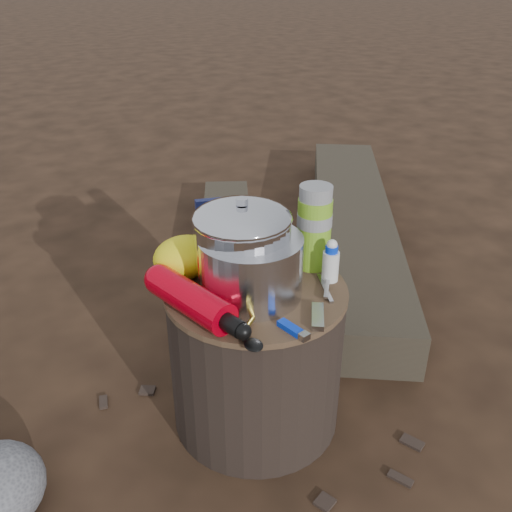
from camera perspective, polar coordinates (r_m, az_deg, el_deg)
name	(u,v)px	position (r m, az deg, el deg)	size (l,w,h in m)	color
ground	(256,414)	(1.54, 0.00, -15.88)	(60.00, 60.00, 0.00)	black
stump	(256,355)	(1.42, 0.00, -10.16)	(0.43, 0.43, 0.39)	black
log_main	(352,224)	(2.40, 9.86, 3.22)	(0.30, 1.80, 0.15)	#302A20
log_small	(227,240)	(2.30, -3.01, 1.68)	(0.20, 1.12, 0.09)	#302A20
foil_windscreen	(251,267)	(1.25, -0.55, -1.10)	(0.23, 0.23, 0.14)	silver
camping_pot	(242,248)	(1.25, -1.39, 0.81)	(0.22, 0.22, 0.22)	silver
fuel_bottle	(191,299)	(1.21, -6.71, -4.40)	(0.07, 0.30, 0.07)	#C60014
thermos	(314,227)	(1.36, 5.98, 2.94)	(0.08, 0.08, 0.21)	#73AC23
travel_mug	(261,234)	(1.43, 0.55, 2.25)	(0.07, 0.07, 0.11)	black
stuff_sack	(184,257)	(1.34, -7.36, -0.13)	(0.15, 0.12, 0.10)	yellow
food_pouch	(222,229)	(1.41, -3.53, 2.80)	(0.12, 0.03, 0.16)	#12184C
lighter	(291,328)	(1.16, 3.56, -7.36)	(0.02, 0.08, 0.01)	#0831D1
multitool	(318,317)	(1.20, 6.34, -6.19)	(0.03, 0.09, 0.01)	#9F9FA3
pot_grabber	(325,287)	(1.31, 7.08, -3.16)	(0.03, 0.13, 0.01)	#9F9FA3
spork	(231,330)	(1.16, -2.62, -7.62)	(0.03, 0.15, 0.01)	black
squeeze_bottle	(331,263)	(1.32, 7.67, -0.67)	(0.04, 0.04, 0.09)	silver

